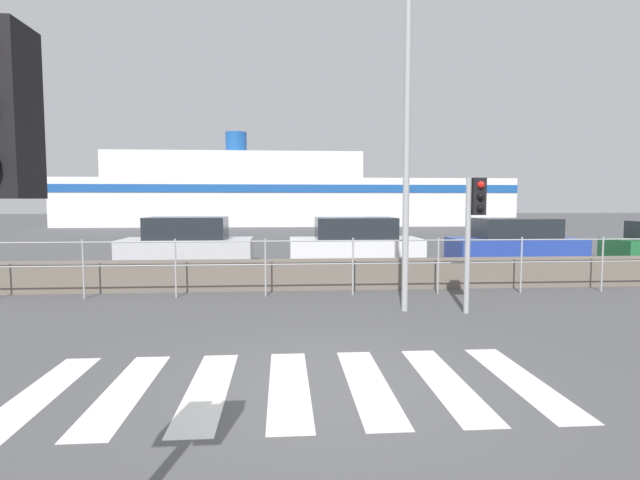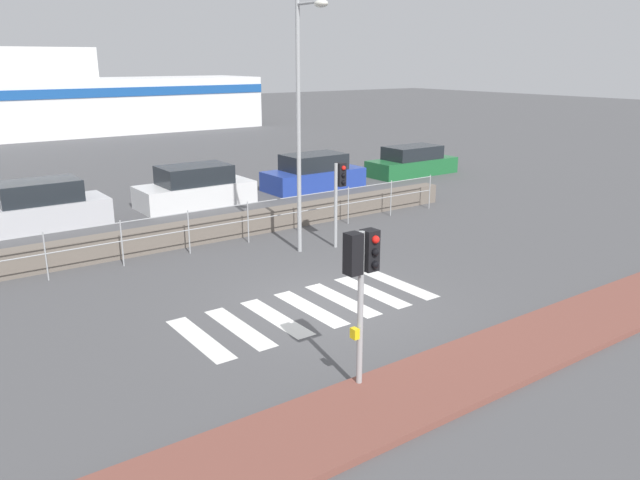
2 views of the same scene
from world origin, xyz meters
TOP-DOWN VIEW (x-y plane):
  - ground_plane at (0.00, 0.00)m, footprint 160.00×160.00m
  - crosswalk at (-0.52, 0.00)m, footprint 5.85×2.40m
  - seawall at (0.00, 6.28)m, footprint 19.32×0.55m
  - harbor_fence at (-0.00, 5.41)m, footprint 17.43×0.04m
  - traffic_light_far at (2.94, 3.46)m, footprint 0.34×0.32m
  - streetlamp at (1.73, 3.51)m, footprint 0.32×1.33m
  - ferry_boat at (-0.91, 38.33)m, footprint 37.90×6.85m
  - parked_car_silver at (-3.70, 11.01)m, footprint 4.21×1.79m
  - parked_car_white at (1.83, 11.01)m, footprint 4.36×1.88m
  - parked_car_blue at (7.36, 11.01)m, footprint 4.35×1.85m

SIDE VIEW (x-z plane):
  - ground_plane at x=0.00m, z-range 0.00..0.00m
  - crosswalk at x=-0.52m, z-range 0.00..0.01m
  - seawall at x=0.00m, z-range 0.00..0.69m
  - parked_car_blue at x=7.36m, z-range -0.11..1.39m
  - parked_car_white at x=1.83m, z-range -0.11..1.43m
  - parked_car_silver at x=-3.70m, z-range -0.12..1.45m
  - harbor_fence at x=0.00m, z-range 0.20..1.47m
  - traffic_light_far at x=2.94m, z-range 0.59..3.10m
  - ferry_boat at x=-0.91m, z-range -1.37..6.63m
  - streetlamp at x=1.73m, z-range 0.78..7.69m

